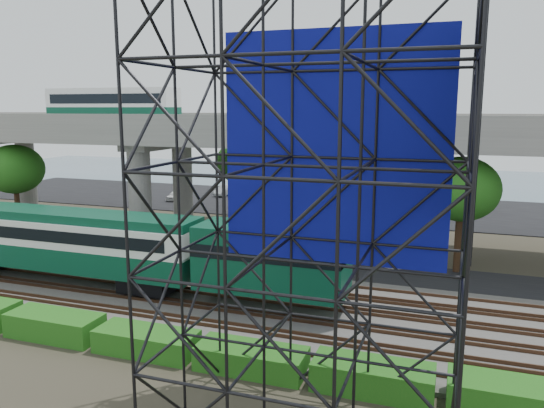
% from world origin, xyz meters
% --- Properties ---
extents(ground, '(140.00, 140.00, 0.00)m').
position_xyz_m(ground, '(0.00, 0.00, 0.00)').
color(ground, '#474233').
rests_on(ground, ground).
extents(ballast_bed, '(90.00, 12.00, 0.20)m').
position_xyz_m(ballast_bed, '(0.00, 2.00, 0.10)').
color(ballast_bed, slate).
rests_on(ballast_bed, ground).
extents(service_road, '(90.00, 5.00, 0.08)m').
position_xyz_m(service_road, '(0.00, 10.50, 0.04)').
color(service_road, black).
rests_on(service_road, ground).
extents(parking_lot, '(90.00, 18.00, 0.08)m').
position_xyz_m(parking_lot, '(0.00, 34.00, 0.04)').
color(parking_lot, black).
rests_on(parking_lot, ground).
extents(harbor_water, '(140.00, 40.00, 0.03)m').
position_xyz_m(harbor_water, '(0.00, 56.00, 0.01)').
color(harbor_water, '#44616F').
rests_on(harbor_water, ground).
extents(rail_tracks, '(90.00, 9.52, 0.16)m').
position_xyz_m(rail_tracks, '(0.00, 2.00, 0.28)').
color(rail_tracks, '#472D1E').
rests_on(rail_tracks, ballast_bed).
extents(commuter_train, '(29.30, 3.06, 4.30)m').
position_xyz_m(commuter_train, '(-7.16, 2.00, 2.88)').
color(commuter_train, black).
rests_on(commuter_train, rail_tracks).
extents(overpass, '(80.00, 12.00, 12.40)m').
position_xyz_m(overpass, '(-1.07, 16.00, 8.21)').
color(overpass, '#9E9B93').
rests_on(overpass, ground).
extents(scaffold_tower, '(9.36, 6.36, 15.00)m').
position_xyz_m(scaffold_tower, '(9.43, -7.98, 7.47)').
color(scaffold_tower, black).
rests_on(scaffold_tower, ground).
extents(hedge_strip, '(34.60, 1.80, 1.20)m').
position_xyz_m(hedge_strip, '(1.01, -4.30, 0.56)').
color(hedge_strip, '#1A6116').
rests_on(hedge_strip, ground).
extents(trees, '(40.94, 16.94, 7.69)m').
position_xyz_m(trees, '(-4.67, 16.17, 5.57)').
color(trees, '#382314').
rests_on(trees, ground).
extents(suv, '(5.22, 2.94, 1.38)m').
position_xyz_m(suv, '(-5.46, 10.71, 0.77)').
color(suv, black).
rests_on(suv, service_road).
extents(parked_cars, '(35.32, 9.62, 1.28)m').
position_xyz_m(parked_cars, '(0.59, 33.71, 0.69)').
color(parked_cars, white).
rests_on(parked_cars, parking_lot).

